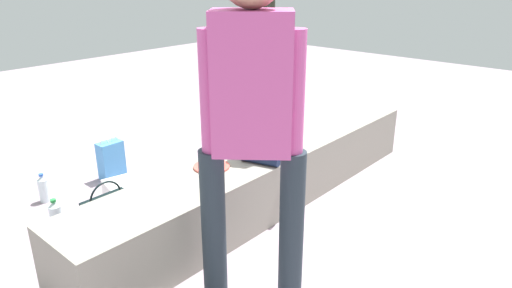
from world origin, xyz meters
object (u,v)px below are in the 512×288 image
Objects in this scene: cake_plate at (212,164)px; handbag_black_leather at (108,213)px; adult_standing at (252,107)px; water_bottle_far_side at (56,216)px; gift_bag at (111,160)px; child_seated at (260,125)px; water_bottle_near_gift at (43,189)px; party_cup_red at (216,129)px; cake_box_white at (131,190)px.

handbag_black_leather is at bearing 138.58° from cake_plate.
adult_standing reaches higher than cake_plate.
gift_bag is at bearing 32.75° from water_bottle_far_side.
cake_plate is at bearing -41.42° from handbag_black_leather.
child_seated is 1.59m from water_bottle_near_gift.
adult_standing is 1.38m from handbag_black_leather.
party_cup_red is at bearing 45.48° from cake_plate.
child_seated is 1.46× the size of gift_bag.
cake_plate is 1.71m from party_cup_red.
cake_plate is 1.07× the size of water_bottle_near_gift.
child_seated reaches higher than party_cup_red.
gift_bag is 0.44m from cake_box_white.
party_cup_red is 0.36× the size of cake_box_white.
gift_bag is at bearing 92.38° from cake_plate.
adult_standing reaches higher than cake_box_white.
cake_plate is 0.76m from cake_box_white.
water_bottle_near_gift is (-0.90, 1.21, -0.51)m from child_seated.
adult_standing is at bearing -75.33° from water_bottle_far_side.
cake_box_white is 0.41m from handbag_black_leather.
child_seated is at bearing 38.57° from adult_standing.
child_seated reaches higher than handbag_black_leather.
child_seated is 1.08m from handbag_black_leather.
child_seated is 0.30× the size of adult_standing.
child_seated reaches higher than gift_bag.
cake_plate is (0.35, 0.65, -0.56)m from adult_standing.
handbag_black_leather is at bearing 146.30° from child_seated.
gift_bag is at bearing 74.76° from cake_box_white.
child_seated reaches higher than water_bottle_far_side.
child_seated is 1.47× the size of handbag_black_leather.
cake_box_white is (-0.11, -0.42, -0.08)m from gift_bag.
cake_box_white is (-0.16, 0.67, -0.34)m from cake_plate.
child_seated is 1.06m from cake_box_white.
handbag_black_leather is at bearing -123.49° from gift_bag.
gift_bag is at bearing 79.93° from adult_standing.
water_bottle_near_gift is 1.81× the size of party_cup_red.
cake_plate reaches higher than party_cup_red.
party_cup_red is (1.17, 1.19, -0.35)m from cake_plate.
cake_plate reaches higher than handbag_black_leather.
cake_box_white is (0.19, 1.32, -0.90)m from adult_standing.
party_cup_red is (1.87, 0.52, -0.04)m from water_bottle_far_side.
cake_box_white is at bearing -45.81° from water_bottle_near_gift.
party_cup_red is (1.52, 1.84, -0.91)m from adult_standing.
handbag_black_leather is (-0.32, -0.24, 0.05)m from cake_box_white.
water_bottle_far_side is (-0.12, -0.43, 0.00)m from water_bottle_near_gift.
handbag_black_leather reaches higher than party_cup_red.
adult_standing is at bearing -82.75° from water_bottle_near_gift.
cake_box_white is (0.54, 0.00, -0.03)m from water_bottle_far_side.
gift_bag reaches higher than water_bottle_far_side.
adult_standing reaches higher than party_cup_red.
cake_box_white is at bearing -105.24° from gift_bag.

